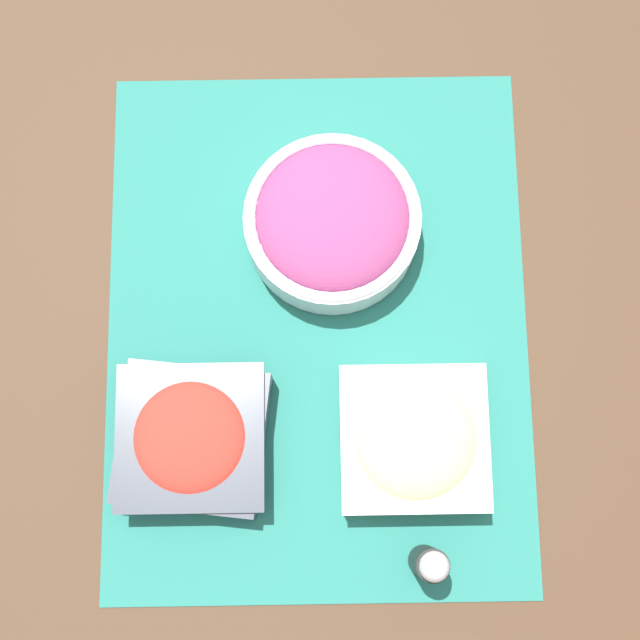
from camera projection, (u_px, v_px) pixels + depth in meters
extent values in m
plane|color=#422D1E|center=(320.00, 326.00, 0.99)|extent=(3.00, 3.00, 0.00)
cube|color=#236B60|center=(320.00, 326.00, 0.98)|extent=(0.59, 0.46, 0.00)
cylinder|color=silver|center=(335.00, 225.00, 0.98)|extent=(0.19, 0.19, 0.05)
torus|color=silver|center=(335.00, 217.00, 0.95)|extent=(0.19, 0.19, 0.01)
ellipsoid|color=#93386B|center=(335.00, 217.00, 0.95)|extent=(0.16, 0.16, 0.05)
cube|color=silver|center=(415.00, 440.00, 0.94)|extent=(0.15, 0.15, 0.04)
cube|color=silver|center=(418.00, 438.00, 0.91)|extent=(0.15, 0.15, 0.00)
ellipsoid|color=#A8CC7F|center=(418.00, 438.00, 0.91)|extent=(0.13, 0.13, 0.04)
cube|color=#333842|center=(195.00, 439.00, 0.94)|extent=(0.17, 0.17, 0.04)
cube|color=#333842|center=(192.00, 437.00, 0.91)|extent=(0.15, 0.15, 0.00)
ellipsoid|color=red|center=(193.00, 437.00, 0.91)|extent=(0.12, 0.12, 0.03)
cylinder|color=black|center=(431.00, 563.00, 0.89)|extent=(0.03, 0.03, 0.08)
sphere|color=#B2B2B7|center=(437.00, 567.00, 0.84)|extent=(0.03, 0.03, 0.03)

